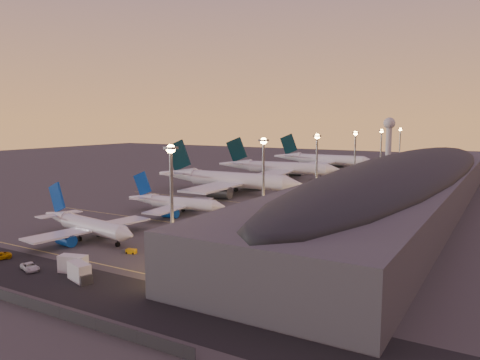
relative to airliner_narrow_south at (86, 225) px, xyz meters
name	(u,v)px	position (x,y,z in m)	size (l,w,h in m)	color
ground	(163,217)	(-0.03, 31.08, -3.57)	(700.00, 700.00, 0.00)	#3F3D3A
airliner_narrow_south	(86,225)	(0.00, 0.00, 0.00)	(38.63, 34.81, 13.80)	silver
airliner_narrow_north	(175,203)	(-0.65, 38.02, -0.11)	(37.47, 33.61, 13.38)	silver
airliner_wide_near	(225,180)	(-9.28, 83.01, 2.13)	(69.04, 62.79, 22.12)	silver
airliner_wide_mid	(277,168)	(-12.65, 139.76, 1.95)	(66.94, 61.56, 21.43)	silver
airliner_wide_far	(322,160)	(-9.92, 198.93, 2.03)	(67.87, 61.70, 21.75)	silver
terminal_building	(411,178)	(61.81, 103.55, 5.21)	(56.35, 255.00, 17.46)	#47474B
light_masts	(340,153)	(35.97, 96.08, 13.99)	(2.20, 217.20, 25.90)	slate
radar_tower	(389,131)	(9.97, 291.08, 18.31)	(9.00, 9.00, 32.50)	silver
lane_markings	(229,199)	(-0.03, 71.08, -3.56)	(90.00, 180.36, 0.00)	#D8C659
baggage_tug_a	(130,251)	(19.74, -4.60, -3.09)	(3.69, 2.10, 1.04)	#D19608
baggage_tug_b	(178,252)	(29.86, 0.71, -3.10)	(3.68, 2.82, 1.03)	#D19608
catering_truck_a	(80,273)	(24.92, -23.38, -1.91)	(6.73, 4.20, 3.54)	silver
catering_truck_b	(75,264)	(19.86, -20.41, -1.92)	(6.69, 4.05, 3.53)	silver
service_van_e	(30,267)	(10.95, -24.29, -2.79)	(2.57, 5.58, 1.55)	silver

